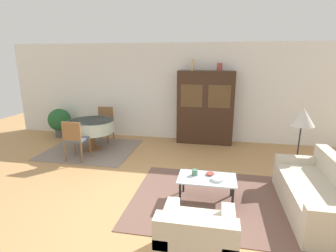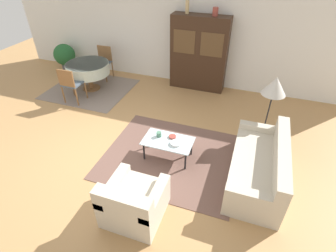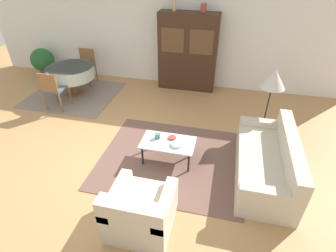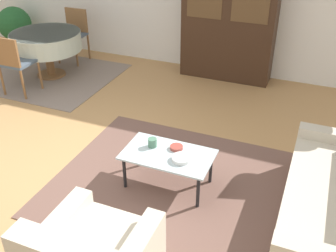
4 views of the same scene
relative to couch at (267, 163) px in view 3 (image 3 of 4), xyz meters
The scene contains 18 objects.
ground_plane 2.78m from the couch, behind, with size 14.00×14.00×0.00m, color tan.
wall_back 4.49m from the couch, 129.05° to the left, with size 10.00×0.06×2.70m.
area_rug 1.65m from the couch, behind, with size 2.59×2.20×0.01m.
dining_rug 5.12m from the couch, 157.26° to the left, with size 2.20×1.97×0.01m.
couch is the anchor object (origin of this frame).
armchair 2.23m from the couch, 140.99° to the right, with size 0.84×0.85×0.78m.
coffee_table 1.69m from the couch, behind, with size 0.94×0.55×0.40m.
display_cabinet 3.72m from the couch, 121.26° to the left, with size 1.50×0.43×1.97m.
dining_table 5.12m from the couch, 156.84° to the left, with size 1.16×1.16×0.76m.
dining_chair_near 4.87m from the couch, 165.48° to the left, with size 0.44×0.44×0.94m.
dining_chair_far 5.48m from the couch, 149.19° to the left, with size 0.44×0.44×0.94m.
floor_lamp 1.59m from the couch, 89.12° to the left, with size 0.46×0.46×1.41m.
cup 1.90m from the couch, behind, with size 0.10×0.10×0.10m.
bowl 1.52m from the couch, behind, with size 0.20×0.20×0.04m.
bowl_small 1.65m from the couch, behind, with size 0.14×0.14×0.03m.
vase_tall 4.28m from the couch, 126.01° to the left, with size 0.09×0.09×0.31m.
vase_short 3.92m from the couch, 116.62° to the left, with size 0.14×0.14×0.20m.
potted_plant 6.82m from the couch, 154.84° to the left, with size 0.66×0.66×0.84m.
Camera 3 is at (1.91, -3.27, 3.21)m, focal length 28.00 mm.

